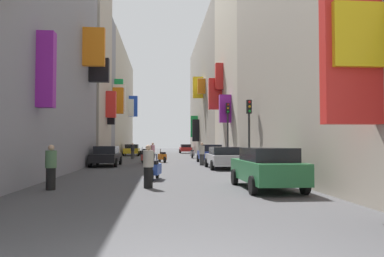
% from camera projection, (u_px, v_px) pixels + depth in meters
% --- Properties ---
extents(ground_plane, '(140.00, 140.00, 0.00)m').
position_uv_depth(ground_plane, '(163.00, 160.00, 34.17)').
color(ground_plane, '#424244').
extents(building_left_mid_b, '(6.86, 7.38, 15.71)m').
position_uv_depth(building_left_mid_b, '(72.00, 72.00, 32.34)').
color(building_left_mid_b, '#B2A899').
rests_on(building_left_mid_b, ground).
extents(building_left_mid_c, '(7.19, 3.02, 14.10)m').
position_uv_depth(building_left_mid_c, '(84.00, 89.00, 37.49)').
color(building_left_mid_c, gray).
rests_on(building_left_mid_c, ground).
extents(building_left_far, '(7.29, 24.74, 14.29)m').
position_uv_depth(building_left_far, '(104.00, 103.00, 51.32)').
color(building_left_far, '#BCB29E').
rests_on(building_left_far, ground).
extents(building_right_mid_a, '(7.13, 10.40, 18.66)m').
position_uv_depth(building_right_mid_a, '(260.00, 50.00, 30.66)').
color(building_right_mid_a, '#BCB29E').
rests_on(building_right_mid_a, ground).
extents(building_right_mid_b, '(7.25, 29.36, 16.51)m').
position_uv_depth(building_right_mid_b, '(221.00, 94.00, 50.41)').
color(building_right_mid_b, gray).
rests_on(building_right_mid_b, ground).
extents(parked_car_blue, '(1.89, 3.97, 1.47)m').
position_uv_depth(parked_car_blue, '(210.00, 153.00, 29.89)').
color(parked_car_blue, navy).
rests_on(parked_car_blue, ground).
extents(parked_car_black, '(1.84, 4.38, 1.38)m').
position_uv_depth(parked_car_black, '(106.00, 155.00, 25.78)').
color(parked_car_black, black).
rests_on(parked_car_black, ground).
extents(parked_car_silver, '(2.00, 4.26, 1.36)m').
position_uv_depth(parked_car_silver, '(224.00, 157.00, 23.17)').
color(parked_car_silver, '#B7B7BC').
rests_on(parked_car_silver, ground).
extents(parked_car_red, '(1.88, 3.98, 1.36)m').
position_uv_depth(parked_car_red, '(186.00, 148.00, 56.80)').
color(parked_car_red, '#B21E1E').
rests_on(parked_car_red, ground).
extents(parked_car_yellow, '(1.99, 4.11, 1.41)m').
position_uv_depth(parked_car_yellow, '(132.00, 150.00, 46.27)').
color(parked_car_yellow, gold).
rests_on(parked_car_yellow, ground).
extents(parked_car_green, '(1.85, 4.31, 1.45)m').
position_uv_depth(parked_car_green, '(266.00, 167.00, 12.91)').
color(parked_car_green, '#236638').
rests_on(parked_car_green, ground).
extents(scooter_silver, '(0.48, 1.89, 1.13)m').
position_uv_depth(scooter_silver, '(192.00, 154.00, 38.79)').
color(scooter_silver, '#ADADB2').
rests_on(scooter_silver, ground).
extents(scooter_orange, '(0.75, 1.78, 1.13)m').
position_uv_depth(scooter_orange, '(162.00, 157.00, 30.44)').
color(scooter_orange, orange).
rests_on(scooter_orange, ground).
extents(scooter_blue, '(0.62, 1.89, 1.13)m').
position_uv_depth(scooter_blue, '(155.00, 169.00, 16.15)').
color(scooter_blue, '#2D4CAD').
rests_on(scooter_blue, ground).
extents(scooter_red, '(0.80, 1.84, 1.13)m').
position_uv_depth(scooter_red, '(146.00, 158.00, 28.53)').
color(scooter_red, red).
rests_on(scooter_red, ground).
extents(scooter_black, '(0.82, 1.90, 1.13)m').
position_uv_depth(scooter_black, '(144.00, 152.00, 43.99)').
color(scooter_black, black).
rests_on(scooter_black, ground).
extents(pedestrian_crossing, '(0.45, 0.45, 1.62)m').
position_uv_depth(pedestrian_crossing, '(153.00, 152.00, 33.32)').
color(pedestrian_crossing, '#3F3F3F').
rests_on(pedestrian_crossing, ground).
extents(pedestrian_near_left, '(0.52, 0.52, 1.56)m').
position_uv_depth(pedestrian_near_left, '(51.00, 167.00, 12.71)').
color(pedestrian_near_left, black).
rests_on(pedestrian_near_left, ground).
extents(pedestrian_near_right, '(0.54, 0.54, 1.55)m').
position_uv_depth(pedestrian_near_right, '(148.00, 167.00, 13.21)').
color(pedestrian_near_right, black).
rests_on(pedestrian_near_right, ground).
extents(pedestrian_mid_street, '(0.51, 0.51, 1.63)m').
position_uv_depth(pedestrian_mid_street, '(202.00, 154.00, 26.52)').
color(pedestrian_mid_street, '#343434').
rests_on(pedestrian_mid_street, ground).
extents(pedestrian_far_away, '(0.54, 0.54, 1.58)m').
position_uv_depth(pedestrian_far_away, '(133.00, 151.00, 37.17)').
color(pedestrian_far_away, '#323232').
rests_on(pedestrian_far_away, ground).
extents(traffic_light_near_corner, '(0.26, 0.34, 3.96)m').
position_uv_depth(traffic_light_near_corner, '(249.00, 123.00, 20.10)').
color(traffic_light_near_corner, '#2D2D2D').
rests_on(traffic_light_near_corner, ground).
extents(traffic_light_far_corner, '(0.26, 0.34, 4.48)m').
position_uv_depth(traffic_light_far_corner, '(228.00, 123.00, 26.55)').
color(traffic_light_far_corner, '#2D2D2D').
rests_on(traffic_light_far_corner, ground).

